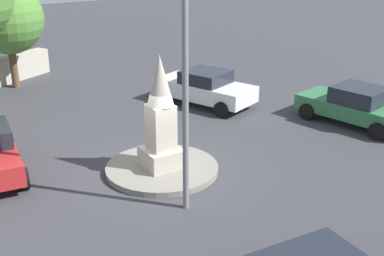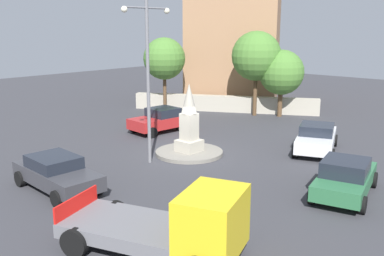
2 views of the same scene
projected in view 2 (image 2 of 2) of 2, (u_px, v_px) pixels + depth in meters
ground_plane at (189, 154)px, 22.31m from camera, size 80.00×80.00×0.00m
traffic_island at (189, 153)px, 22.29m from camera, size 3.46×3.46×0.18m
monument at (189, 121)px, 21.92m from camera, size 1.10×1.10×3.48m
streetlamp at (148, 67)px, 19.94m from camera, size 2.84×0.28×7.61m
car_red_approaching at (161, 120)px, 27.01m from camera, size 3.97×2.34×1.47m
car_dark_grey_parked_left at (57, 173)px, 17.28m from camera, size 2.16×4.43×1.38m
car_green_near_island at (345, 177)px, 16.69m from camera, size 4.48×2.71×1.48m
car_white_passing at (316, 138)px, 22.61m from camera, size 4.62×3.20×1.48m
truck_yellow_parked_right at (176, 225)px, 12.12m from camera, size 3.79×5.65×2.12m
stone_boundary_wall at (224, 104)px, 33.47m from camera, size 7.44×12.76×1.21m
corner_building at (235, 42)px, 38.05m from camera, size 11.25×10.67×10.16m
tree_near_wall at (256, 56)px, 31.15m from camera, size 3.57×3.57×6.13m
tree_mid_cluster at (164, 59)px, 32.71m from camera, size 3.17×3.17×5.63m
tree_far_corner at (281, 73)px, 31.02m from camera, size 3.22×3.22×4.82m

